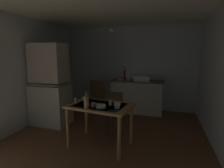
% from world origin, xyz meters
% --- Properties ---
extents(ground_plane, '(5.34, 5.34, 0.00)m').
position_xyz_m(ground_plane, '(0.00, 0.00, 0.00)').
color(ground_plane, brown).
extents(wall_back, '(4.03, 0.10, 2.50)m').
position_xyz_m(wall_back, '(0.00, 2.22, 1.25)').
color(wall_back, silver).
rests_on(wall_back, ground).
extents(wall_left, '(0.10, 4.44, 2.50)m').
position_xyz_m(wall_left, '(-2.01, 0.00, 1.25)').
color(wall_left, silver).
rests_on(wall_left, ground).
extents(ceiling_slab, '(4.03, 4.44, 0.10)m').
position_xyz_m(ceiling_slab, '(0.00, 0.00, 2.55)').
color(ceiling_slab, silver).
extents(hutch_cabinet, '(0.86, 0.59, 1.92)m').
position_xyz_m(hutch_cabinet, '(-1.51, 0.34, 0.90)').
color(hutch_cabinet, '#B0B0A2').
rests_on(hutch_cabinet, ground).
extents(counter_cabinet, '(1.48, 0.64, 0.93)m').
position_xyz_m(counter_cabinet, '(0.32, 1.85, 0.46)').
color(counter_cabinet, '#B0B0A2').
rests_on(counter_cabinet, ground).
extents(sink_basin, '(0.44, 0.34, 0.15)m').
position_xyz_m(sink_basin, '(0.45, 1.85, 1.00)').
color(sink_basin, white).
rests_on(sink_basin, counter_cabinet).
extents(hand_pump, '(0.05, 0.27, 0.39)m').
position_xyz_m(hand_pump, '(-0.07, 1.89, 1.10)').
color(hand_pump, '#B21E19').
rests_on(hand_pump, counter_cabinet).
extents(mixing_bowl_counter, '(0.21, 0.21, 0.08)m').
position_xyz_m(mixing_bowl_counter, '(-0.17, 1.80, 0.97)').
color(mixing_bowl_counter, tan).
rests_on(mixing_bowl_counter, counter_cabinet).
extents(stoneware_crock, '(0.12, 0.12, 0.11)m').
position_xyz_m(stoneware_crock, '(0.07, 1.82, 0.98)').
color(stoneware_crock, beige).
rests_on(stoneware_crock, counter_cabinet).
extents(dining_table, '(1.20, 0.87, 0.78)m').
position_xyz_m(dining_table, '(-0.02, -0.29, 0.67)').
color(dining_table, '#9B6E43').
rests_on(dining_table, ground).
extents(chair_far_side, '(0.42, 0.42, 0.92)m').
position_xyz_m(chair_far_side, '(0.11, 0.31, 0.49)').
color(chair_far_side, '#4A3321').
rests_on(chair_far_side, ground).
extents(chair_by_counter, '(0.43, 0.43, 0.98)m').
position_xyz_m(chair_by_counter, '(-0.67, 1.30, 0.51)').
color(chair_by_counter, '#452F1C').
rests_on(chair_by_counter, ground).
extents(serving_bowl_wide, '(0.14, 0.14, 0.04)m').
position_xyz_m(serving_bowl_wide, '(0.27, -0.18, 0.80)').
color(serving_bowl_wide, white).
rests_on(serving_bowl_wide, dining_table).
extents(soup_bowl_small, '(0.12, 0.12, 0.06)m').
position_xyz_m(soup_bowl_small, '(-0.43, -0.05, 0.81)').
color(soup_bowl_small, tan).
rests_on(soup_bowl_small, dining_table).
extents(sauce_dish, '(0.17, 0.17, 0.05)m').
position_xyz_m(sauce_dish, '(0.06, -0.44, 0.80)').
color(sauce_dish, white).
rests_on(sauce_dish, dining_table).
extents(teacup_cream, '(0.06, 0.06, 0.09)m').
position_xyz_m(teacup_cream, '(0.17, -0.27, 0.82)').
color(teacup_cream, beige).
rests_on(teacup_cream, dining_table).
extents(mug_tall, '(0.09, 0.09, 0.07)m').
position_xyz_m(mug_tall, '(0.33, -0.41, 0.81)').
color(mug_tall, '#ADD1C1').
rests_on(mug_tall, dining_table).
extents(mug_dark, '(0.06, 0.06, 0.09)m').
position_xyz_m(mug_dark, '(-0.51, -0.27, 0.82)').
color(mug_dark, tan).
rests_on(mug_dark, dining_table).
extents(teacup_mint, '(0.08, 0.08, 0.08)m').
position_xyz_m(teacup_mint, '(-0.09, -0.44, 0.81)').
color(teacup_mint, tan).
rests_on(teacup_mint, dining_table).
extents(glass_bottle, '(0.08, 0.08, 0.28)m').
position_xyz_m(glass_bottle, '(-0.16, -0.54, 0.89)').
color(glass_bottle, olive).
rests_on(glass_bottle, dining_table).
extents(table_knife, '(0.22, 0.03, 0.00)m').
position_xyz_m(table_knife, '(0.34, -0.55, 0.78)').
color(table_knife, silver).
rests_on(table_knife, dining_table).
extents(teaspoon_near_bowl, '(0.13, 0.05, 0.00)m').
position_xyz_m(teaspoon_near_bowl, '(-0.15, -0.23, 0.78)').
color(teaspoon_near_bowl, beige).
rests_on(teaspoon_near_bowl, dining_table).
extents(teaspoon_by_cup, '(0.05, 0.14, 0.00)m').
position_xyz_m(teaspoon_by_cup, '(-0.36, -0.22, 0.78)').
color(teaspoon_by_cup, beige).
rests_on(teaspoon_by_cup, dining_table).
extents(pendant_bulb, '(0.08, 0.08, 0.08)m').
position_xyz_m(pendant_bulb, '(0.07, 0.13, 2.12)').
color(pendant_bulb, '#F9EFCC').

